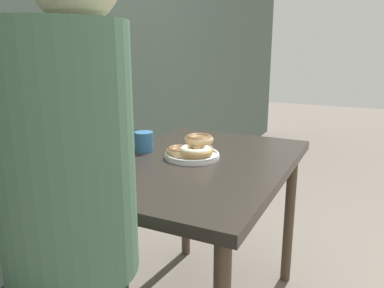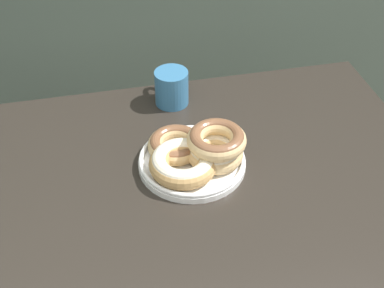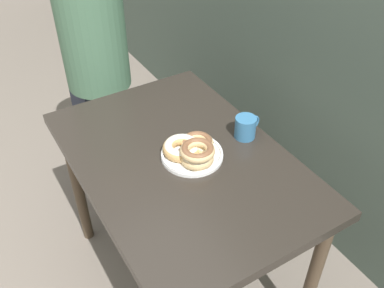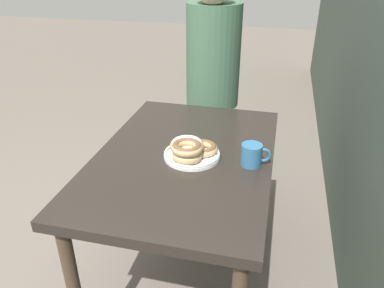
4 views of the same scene
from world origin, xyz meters
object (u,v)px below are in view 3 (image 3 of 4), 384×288
at_px(coffee_mug, 246,127).
at_px(person_figure, 96,70).
at_px(dining_table, 182,175).
at_px(donut_plate, 192,150).

bearing_deg(coffee_mug, person_figure, -158.84).
bearing_deg(person_figure, coffee_mug, 21.16).
bearing_deg(coffee_mug, dining_table, -94.21).
xyz_separation_m(dining_table, donut_plate, (0.02, 0.03, 0.13)).
relative_size(donut_plate, coffee_mug, 2.18).
xyz_separation_m(donut_plate, person_figure, (-0.79, -0.06, -0.04)).
bearing_deg(person_figure, dining_table, 2.18).
height_order(donut_plate, coffee_mug, donut_plate).
relative_size(dining_table, person_figure, 0.74).
distance_m(dining_table, donut_plate, 0.13).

